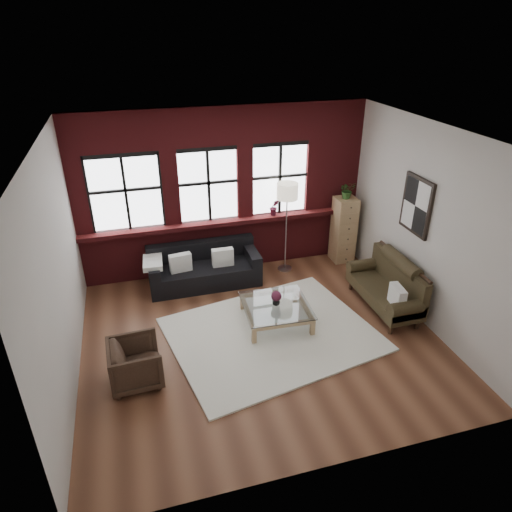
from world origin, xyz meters
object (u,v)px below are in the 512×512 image
object	(u,v)px
armchair	(136,363)
vase	(276,301)
drawer_chest	(344,230)
vintage_settee	(385,286)
floor_lamp	(286,225)
dark_sofa	(204,266)
coffee_table	(276,314)

from	to	relation	value
armchair	vase	world-z (taller)	armchair
armchair	drawer_chest	world-z (taller)	drawer_chest
vintage_settee	vase	size ratio (longest dim) A/B	12.34
vintage_settee	floor_lamp	distance (m)	2.21
dark_sofa	vase	world-z (taller)	dark_sofa
vintage_settee	coffee_table	world-z (taller)	vintage_settee
armchair	coffee_table	xyz separation A→B (m)	(2.30, 0.80, -0.15)
drawer_chest	floor_lamp	xyz separation A→B (m)	(-1.29, -0.09, 0.30)
dark_sofa	vase	distance (m)	1.84
drawer_chest	floor_lamp	bearing A→B (deg)	-176.12
floor_lamp	drawer_chest	bearing A→B (deg)	3.88
vintage_settee	floor_lamp	size ratio (longest dim) A/B	0.85
armchair	drawer_chest	xyz separation A→B (m)	(4.33, 2.58, 0.36)
coffee_table	drawer_chest	distance (m)	2.75
vase	dark_sofa	bearing A→B (deg)	119.87
dark_sofa	vintage_settee	world-z (taller)	vintage_settee
dark_sofa	vase	size ratio (longest dim) A/B	15.36
dark_sofa	floor_lamp	size ratio (longest dim) A/B	1.05
vintage_settee	armchair	distance (m)	4.30
dark_sofa	vintage_settee	distance (m)	3.31
drawer_chest	vase	bearing A→B (deg)	-138.78
dark_sofa	armchair	size ratio (longest dim) A/B	2.94
coffee_table	vase	world-z (taller)	vase
vintage_settee	floor_lamp	xyz separation A→B (m)	(-1.19, 1.78, 0.54)
drawer_chest	dark_sofa	bearing A→B (deg)	-176.30
vintage_settee	floor_lamp	bearing A→B (deg)	123.80
vintage_settee	armchair	xyz separation A→B (m)	(-4.23, -0.72, -0.12)
armchair	coffee_table	world-z (taller)	armchair
vintage_settee	armchair	size ratio (longest dim) A/B	2.36
coffee_table	floor_lamp	world-z (taller)	floor_lamp
coffee_table	vase	distance (m)	0.25
vintage_settee	coffee_table	distance (m)	1.96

